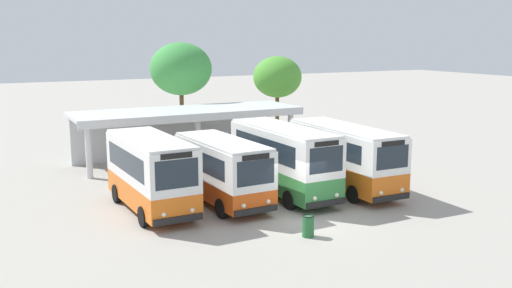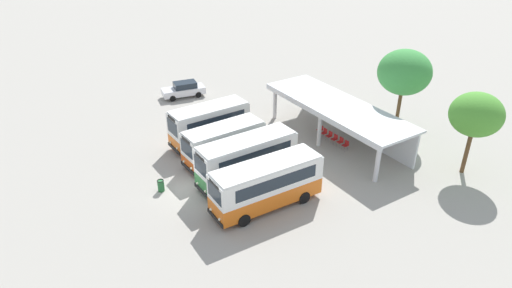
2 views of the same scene
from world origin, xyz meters
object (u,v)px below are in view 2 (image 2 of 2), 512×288
object	(u,v)px
city_bus_fourth_amber	(267,183)
waiting_chair_middle_seat	(329,135)
parked_car_flank	(184,89)
waiting_chair_end_by_column	(320,129)
city_bus_second_in_row	(224,143)
waiting_chair_far_end_seat	(346,144)
litter_bin_apron	(161,185)
waiting_chair_second_from_end	(324,132)
city_bus_middle_cream	(247,159)
waiting_chair_fourth_seat	(335,138)
city_bus_nearest_orange	(209,124)
waiting_chair_fifth_seat	(340,141)

from	to	relation	value
city_bus_fourth_amber	waiting_chair_middle_seat	world-z (taller)	city_bus_fourth_amber
parked_car_flank	waiting_chair_end_by_column	size ratio (longest dim) A/B	5.50
city_bus_second_in_row	waiting_chair_far_end_seat	bearing A→B (deg)	68.42
parked_car_flank	waiting_chair_end_by_column	world-z (taller)	parked_car_flank
city_bus_second_in_row	waiting_chair_end_by_column	bearing A→B (deg)	87.81
litter_bin_apron	waiting_chair_second_from_end	bearing A→B (deg)	90.46
city_bus_middle_cream	city_bus_fourth_amber	distance (m)	3.44
litter_bin_apron	waiting_chair_fourth_seat	bearing A→B (deg)	85.39
city_bus_middle_cream	waiting_chair_far_end_seat	distance (m)	9.61
parked_car_flank	waiting_chair_fourth_seat	size ratio (longest dim) A/B	5.50
city_bus_second_in_row	city_bus_nearest_orange	bearing A→B (deg)	172.14
city_bus_nearest_orange	waiting_chair_end_by_column	world-z (taller)	city_bus_nearest_orange
city_bus_second_in_row	litter_bin_apron	size ratio (longest dim) A/B	7.46
city_bus_fourth_amber	waiting_chair_middle_seat	distance (m)	11.28
waiting_chair_fourth_seat	waiting_chair_second_from_end	bearing A→B (deg)	-179.29
city_bus_second_in_row	city_bus_fourth_amber	world-z (taller)	city_bus_fourth_amber
waiting_chair_end_by_column	waiting_chair_middle_seat	world-z (taller)	same
waiting_chair_far_end_seat	city_bus_middle_cream	bearing A→B (deg)	-92.33
city_bus_middle_cream	waiting_chair_fifth_seat	xyz separation A→B (m)	(-0.30, 9.52, -1.41)
city_bus_middle_cream	waiting_chair_fourth_seat	bearing A→B (deg)	95.90
waiting_chair_end_by_column	litter_bin_apron	size ratio (longest dim) A/B	0.96
city_bus_fourth_amber	city_bus_nearest_orange	bearing A→B (deg)	174.77
waiting_chair_fourth_seat	waiting_chair_far_end_seat	xyz separation A→B (m)	(1.36, 0.02, 0.00)
city_bus_nearest_orange	waiting_chair_fifth_seat	world-z (taller)	city_bus_nearest_orange
city_bus_second_in_row	waiting_chair_fourth_seat	world-z (taller)	city_bus_second_in_row
city_bus_nearest_orange	city_bus_fourth_amber	xyz separation A→B (m)	(10.19, -0.93, -0.04)
city_bus_second_in_row	waiting_chair_fourth_seat	xyz separation A→B (m)	(2.42, 9.54, -1.22)
city_bus_second_in_row	waiting_chair_far_end_seat	world-z (taller)	city_bus_second_in_row
city_bus_second_in_row	city_bus_fourth_amber	xyz separation A→B (m)	(6.79, -0.46, 0.12)
city_bus_nearest_orange	waiting_chair_fourth_seat	bearing A→B (deg)	57.34
waiting_chair_fifth_seat	litter_bin_apron	xyz separation A→B (m)	(-1.93, -15.45, -0.07)
parked_car_flank	waiting_chair_far_end_seat	bearing A→B (deg)	19.93
city_bus_middle_cream	waiting_chair_second_from_end	world-z (taller)	city_bus_middle_cream
waiting_chair_end_by_column	waiting_chair_middle_seat	size ratio (longest dim) A/B	1.00
city_bus_middle_cream	parked_car_flank	distance (m)	18.02
city_bus_second_in_row	waiting_chair_far_end_seat	size ratio (longest dim) A/B	7.81
city_bus_fourth_amber	waiting_chair_end_by_column	distance (m)	12.05
city_bus_middle_cream	waiting_chair_second_from_end	xyz separation A→B (m)	(-2.34, 9.45, -1.41)
city_bus_second_in_row	waiting_chair_middle_seat	xyz separation A→B (m)	(1.73, 9.53, -1.22)
city_bus_fourth_amber	waiting_chair_second_from_end	size ratio (longest dim) A/B	9.22
waiting_chair_end_by_column	waiting_chair_far_end_seat	world-z (taller)	same
parked_car_flank	waiting_chair_fifth_seat	xyz separation A→B (m)	(17.45, 6.59, -0.31)
waiting_chair_second_from_end	waiting_chair_fifth_seat	xyz separation A→B (m)	(2.05, 0.06, 0.00)
city_bus_nearest_orange	city_bus_second_in_row	xyz separation A→B (m)	(3.40, -0.47, -0.16)
waiting_chair_second_from_end	waiting_chair_far_end_seat	bearing A→B (deg)	0.87
city_bus_nearest_orange	waiting_chair_second_from_end	bearing A→B (deg)	63.83
waiting_chair_end_by_column	waiting_chair_far_end_seat	bearing A→B (deg)	-1.38
city_bus_second_in_row	waiting_chair_end_by_column	world-z (taller)	city_bus_second_in_row
parked_car_flank	waiting_chair_fifth_seat	distance (m)	18.66
city_bus_second_in_row	parked_car_flank	xyz separation A→B (m)	(-14.35, 2.99, -0.91)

